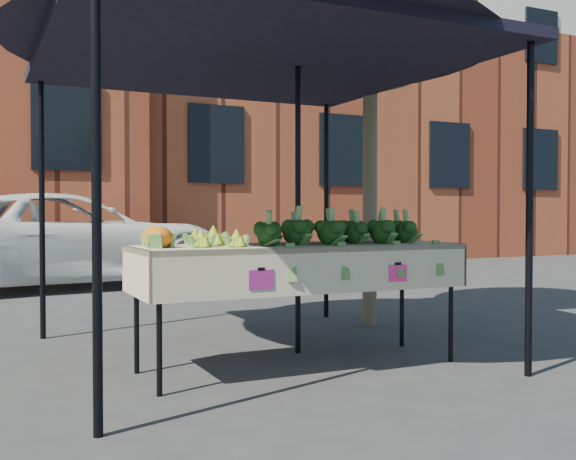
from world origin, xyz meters
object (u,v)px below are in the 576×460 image
object	(u,v)px
table	(300,306)
street_tree	(370,119)
canopy	(254,182)
vehicle	(67,119)

from	to	relation	value
table	street_tree	bearing A→B (deg)	42.88
street_tree	table	bearing A→B (deg)	-137.12
canopy	vehicle	xyz separation A→B (m)	(-0.69, 5.80, 1.21)
street_tree	canopy	bearing A→B (deg)	-152.78
table	canopy	distance (m)	1.07
table	street_tree	distance (m)	2.58
canopy	vehicle	size ratio (longest dim) A/B	0.61
vehicle	street_tree	xyz separation A→B (m)	(2.30, -4.97, -0.50)
canopy	street_tree	distance (m)	1.94
table	canopy	xyz separation A→B (m)	(-0.14, 0.54, 0.92)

